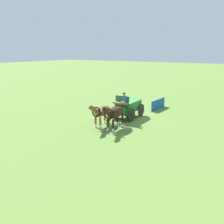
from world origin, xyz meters
TOP-DOWN VIEW (x-y plane):
  - ground_plane at (0.00, 0.00)m, footprint 220.00×220.00m
  - show_wagon at (0.15, 0.01)m, footprint 5.48×1.97m
  - draft_horse_near at (3.59, 0.69)m, footprint 3.22×0.95m
  - draft_horse_off at (3.61, -0.60)m, footprint 3.03×0.91m
  - sponsor_banner at (-4.81, 1.08)m, footprint 3.20×0.23m

SIDE VIEW (x-z plane):
  - ground_plane at x=0.00m, z-range 0.00..0.00m
  - sponsor_banner at x=-4.81m, z-range 0.00..1.10m
  - show_wagon at x=0.15m, z-range -0.19..2.49m
  - draft_horse_off at x=3.61m, z-range 0.21..2.34m
  - draft_horse_near at x=3.59m, z-range 0.23..2.40m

